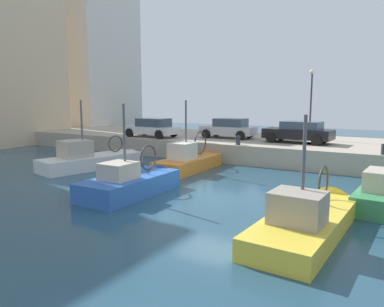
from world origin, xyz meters
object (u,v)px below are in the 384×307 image
object	(u,v)px
parked_car_silver	(229,128)
parked_car_black	(299,132)
mooring_bollard_mid	(384,149)
mooring_bollard_north	(238,140)
fishing_boat_yellow	(311,226)
quay_streetlamp	(311,92)
fishing_boat_white	(96,165)
fishing_boat_blue	(136,190)
fishing_boat_orange	(191,167)
parked_car_white	(152,127)

from	to	relation	value
parked_car_silver	parked_car_black	xyz separation A→B (m)	(-0.39, -5.14, -0.01)
mooring_bollard_mid	mooring_bollard_north	size ratio (longest dim) A/B	1.00
fishing_boat_yellow	quay_streetlamp	bearing A→B (deg)	13.51
fishing_boat_white	fishing_boat_yellow	xyz separation A→B (m)	(-4.19, -13.30, -0.03)
mooring_bollard_north	fishing_boat_blue	bearing A→B (deg)	174.16
fishing_boat_orange	quay_streetlamp	xyz separation A→B (m)	(8.59, -4.57, 4.32)
mooring_bollard_north	fishing_boat_white	bearing A→B (deg)	128.88
fishing_boat_white	parked_car_white	distance (m)	6.74
mooring_bollard_north	parked_car_silver	bearing A→B (deg)	33.40
parked_car_black	quay_streetlamp	distance (m)	3.71
mooring_bollard_mid	mooring_bollard_north	bearing A→B (deg)	90.00
fishing_boat_yellow	mooring_bollard_north	xyz separation A→B (m)	(9.57, 6.64, 1.36)
mooring_bollard_mid	mooring_bollard_north	xyz separation A→B (m)	(0.00, 8.00, 0.00)
quay_streetlamp	mooring_bollard_mid	bearing A→B (deg)	-138.41
fishing_boat_orange	parked_car_silver	distance (m)	6.54
parked_car_black	quay_streetlamp	xyz separation A→B (m)	(2.71, -0.04, 2.54)
parked_car_black	parked_car_white	world-z (taller)	parked_car_white
parked_car_white	mooring_bollard_north	bearing A→B (deg)	-98.37
mooring_bollard_mid	fishing_boat_white	bearing A→B (deg)	110.12
fishing_boat_yellow	parked_car_silver	world-z (taller)	fishing_boat_yellow
fishing_boat_white	fishing_boat_orange	world-z (taller)	fishing_boat_white
fishing_boat_white	mooring_bollard_mid	world-z (taller)	fishing_boat_white
fishing_boat_white	parked_car_black	bearing A→B (deg)	-49.12
parked_car_black	mooring_bollard_mid	size ratio (longest dim) A/B	7.92
fishing_boat_white	mooring_bollard_mid	xyz separation A→B (m)	(5.37, -14.66, 1.33)
fishing_boat_yellow	parked_car_silver	size ratio (longest dim) A/B	1.74
mooring_bollard_north	quay_streetlamp	size ratio (longest dim) A/B	0.11
fishing_boat_white	mooring_bollard_mid	bearing A→B (deg)	-69.88
fishing_boat_blue	mooring_bollard_mid	distance (m)	12.56
fishing_boat_orange	mooring_bollard_north	world-z (taller)	fishing_boat_orange
fishing_boat_orange	fishing_boat_yellow	bearing A→B (deg)	-128.85
fishing_boat_yellow	quay_streetlamp	world-z (taller)	quay_streetlamp
fishing_boat_blue	parked_car_white	bearing A→B (deg)	33.43
fishing_boat_yellow	parked_car_black	xyz separation A→B (m)	(12.51, 3.70, 1.80)
parked_car_white	quay_streetlamp	world-z (taller)	quay_streetlamp
parked_car_black	mooring_bollard_north	bearing A→B (deg)	134.97
fishing_boat_yellow	mooring_bollard_mid	xyz separation A→B (m)	(9.57, -1.36, 1.36)
parked_car_black	fishing_boat_orange	bearing A→B (deg)	142.39
fishing_boat_white	quay_streetlamp	bearing A→B (deg)	-41.19
fishing_boat_yellow	mooring_bollard_north	world-z (taller)	fishing_boat_yellow
fishing_boat_white	parked_car_silver	xyz separation A→B (m)	(8.70, -4.47, 1.78)
parked_car_white	fishing_boat_white	bearing A→B (deg)	-173.49
fishing_boat_blue	mooring_bollard_mid	size ratio (longest dim) A/B	9.90
parked_car_silver	mooring_bollard_mid	distance (m)	10.73
fishing_boat_yellow	quay_streetlamp	size ratio (longest dim) A/B	1.41
parked_car_white	mooring_bollard_mid	distance (m)	15.44
mooring_bollard_mid	fishing_boat_orange	bearing A→B (deg)	107.04
parked_car_white	fishing_boat_blue	bearing A→B (deg)	-146.57
fishing_boat_blue	mooring_bollard_north	world-z (taller)	fishing_boat_blue
fishing_boat_blue	parked_car_black	distance (m)	12.45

